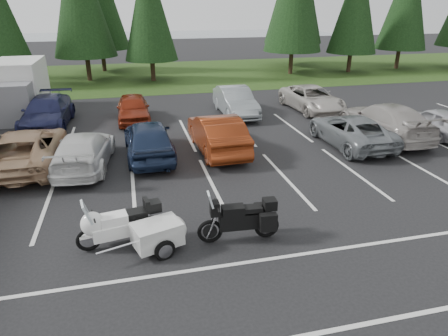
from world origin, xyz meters
TOP-DOWN VIEW (x-y plane):
  - ground at (0.00, 0.00)m, footprint 120.00×120.00m
  - grass_strip at (0.00, 24.00)m, footprint 80.00×16.00m
  - lake_water at (4.00, 55.00)m, footprint 70.00×50.00m
  - box_truck at (-8.00, 12.50)m, footprint 2.40×5.60m
  - stall_markings at (0.00, 2.00)m, footprint 32.00×16.00m
  - conifer_5 at (0.00, 21.60)m, footprint 4.14×4.14m
  - conifer_7 at (17.50, 21.80)m, footprint 4.27×4.27m
  - car_near_2 at (-6.00, 4.38)m, footprint 2.54×5.37m
  - car_near_3 at (-3.92, 3.85)m, footprint 2.38×4.86m
  - car_near_4 at (-1.44, 4.36)m, footprint 1.98×4.66m
  - car_near_5 at (1.42, 4.43)m, footprint 1.84×4.86m
  - car_near_6 at (7.32, 3.81)m, footprint 2.28×4.88m
  - car_near_7 at (9.42, 4.45)m, footprint 2.30×5.53m
  - car_near_8 at (12.00, 4.11)m, footprint 1.62×3.91m
  - car_far_1 at (-6.14, 9.90)m, footprint 2.35×5.28m
  - car_far_2 at (-1.89, 9.96)m, footprint 1.65×4.09m
  - car_far_3 at (3.70, 9.92)m, footprint 1.64×4.64m
  - car_far_4 at (8.30, 9.86)m, footprint 2.59×5.10m
  - touring_motorcycle at (-2.58, -1.91)m, footprint 2.61×1.22m
  - cargo_trailer at (-1.68, -2.44)m, footprint 1.93×1.44m
  - adventure_motorcycle at (0.47, -2.47)m, footprint 2.49×1.01m

SIDE VIEW (x-z plane):
  - ground at x=0.00m, z-range 0.00..0.00m
  - lake_water at x=4.00m, z-range -0.01..0.01m
  - stall_markings at x=0.00m, z-range 0.00..0.01m
  - grass_strip at x=0.00m, z-range 0.00..0.01m
  - cargo_trailer at x=-1.68m, z-range 0.00..0.79m
  - car_near_8 at x=12.00m, z-range 0.00..1.33m
  - car_near_6 at x=7.32m, z-range 0.00..1.35m
  - car_near_3 at x=-3.92m, z-range 0.00..1.36m
  - car_far_4 at x=8.30m, z-range 0.00..1.38m
  - touring_motorcycle at x=-2.58m, z-range 0.00..1.39m
  - car_far_2 at x=-1.89m, z-range 0.00..1.39m
  - car_near_2 at x=-6.00m, z-range 0.00..1.48m
  - adventure_motorcycle at x=0.47m, z-range 0.00..1.48m
  - car_far_1 at x=-6.14m, z-range 0.00..1.50m
  - car_far_3 at x=3.70m, z-range 0.00..1.53m
  - car_near_4 at x=-1.44m, z-range 0.00..1.57m
  - car_near_5 at x=1.42m, z-range 0.00..1.58m
  - car_near_7 at x=9.42m, z-range 0.00..1.60m
  - box_truck at x=-8.00m, z-range 0.00..2.90m
  - conifer_5 at x=0.00m, z-range 0.81..10.45m
  - conifer_7 at x=17.50m, z-range 0.84..10.78m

